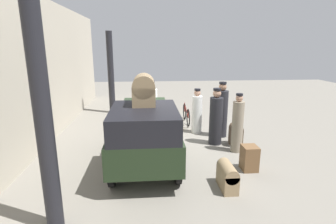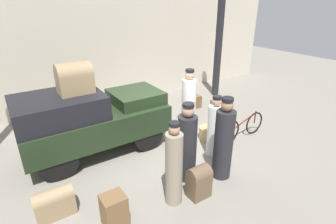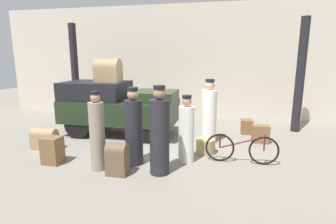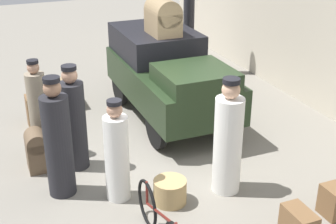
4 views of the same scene
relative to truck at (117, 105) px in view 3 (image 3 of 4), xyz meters
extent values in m
plane|color=gray|center=(1.63, -0.94, -0.95)|extent=(30.00, 30.00, 0.00)
cube|color=beige|center=(1.63, 3.13, 1.30)|extent=(16.00, 0.15, 4.50)
cylinder|color=black|center=(-2.33, 1.54, 0.89)|extent=(0.28, 0.28, 3.67)
cylinder|color=black|center=(5.70, 1.54, 0.89)|extent=(0.28, 0.28, 3.67)
cylinder|color=black|center=(1.22, 0.73, -0.54)|extent=(0.83, 0.12, 0.83)
cylinder|color=black|center=(1.22, -0.73, -0.54)|extent=(0.83, 0.12, 0.83)
cylinder|color=black|center=(-0.99, 0.73, -0.54)|extent=(0.83, 0.12, 0.83)
cylinder|color=black|center=(-0.99, -0.73, -0.54)|extent=(0.83, 0.12, 0.83)
cube|color=black|center=(0.12, 0.00, -0.18)|extent=(3.57, 1.62, 0.69)
cube|color=black|center=(-0.69, 0.00, 0.44)|extent=(1.96, 1.49, 0.56)
cube|color=black|center=(1.28, 0.00, 0.32)|extent=(1.25, 1.27, 0.31)
torus|color=black|center=(4.27, -1.65, -0.61)|extent=(0.68, 0.04, 0.68)
torus|color=black|center=(3.28, -1.65, -0.61)|extent=(0.68, 0.04, 0.68)
cylinder|color=#591914|center=(3.77, -1.65, -0.45)|extent=(1.00, 0.04, 0.37)
cylinder|color=#591914|center=(3.28, -1.65, -0.44)|extent=(0.04, 0.04, 0.35)
cylinder|color=#591914|center=(4.27, -1.65, -0.42)|extent=(0.04, 0.04, 0.38)
cylinder|color=tan|center=(2.91, -1.16, -0.77)|extent=(0.49, 0.49, 0.37)
cylinder|color=#232328|center=(1.35, -2.21, -0.20)|extent=(0.41, 0.41, 1.50)
sphere|color=tan|center=(1.35, -2.21, 0.67)|extent=(0.25, 0.25, 0.25)
cylinder|color=black|center=(1.35, -2.21, 0.80)|extent=(0.24, 0.24, 0.07)
cylinder|color=#232328|center=(2.04, -2.58, -0.16)|extent=(0.41, 0.41, 1.59)
sphere|color=#936B51|center=(2.04, -2.58, 0.76)|extent=(0.26, 0.26, 0.26)
cylinder|color=black|center=(2.04, -2.58, 0.89)|extent=(0.24, 0.24, 0.07)
cylinder|color=white|center=(2.50, -1.83, -0.29)|extent=(0.36, 0.36, 1.33)
sphere|color=tan|center=(2.50, -1.83, 0.49)|extent=(0.23, 0.23, 0.23)
cylinder|color=black|center=(2.50, -1.83, 0.61)|extent=(0.21, 0.21, 0.06)
cylinder|color=gray|center=(0.68, -2.67, -0.20)|extent=(0.33, 0.33, 1.50)
sphere|color=tan|center=(0.68, -2.67, 0.65)|extent=(0.20, 0.20, 0.20)
cylinder|color=black|center=(0.68, -2.67, 0.76)|extent=(0.19, 0.19, 0.06)
cylinder|color=white|center=(2.92, -0.23, -0.19)|extent=(0.43, 0.43, 1.53)
sphere|color=tan|center=(2.92, -0.23, 0.71)|extent=(0.27, 0.27, 0.27)
cylinder|color=black|center=(2.92, -0.23, 0.84)|extent=(0.25, 0.25, 0.07)
cube|color=#937A56|center=(-1.34, -1.78, -0.74)|extent=(0.69, 0.31, 0.42)
cylinder|color=#937A56|center=(-1.34, -1.78, -0.53)|extent=(0.69, 0.31, 0.31)
cube|color=brown|center=(4.40, 0.01, -0.70)|extent=(0.49, 0.28, 0.51)
cube|color=brown|center=(4.09, 0.92, -0.72)|extent=(0.36, 0.43, 0.46)
cube|color=brown|center=(1.19, -2.83, -0.69)|extent=(0.43, 0.34, 0.53)
cylinder|color=brown|center=(1.19, -2.83, -0.43)|extent=(0.43, 0.34, 0.34)
cube|color=brown|center=(-0.52, -2.59, -0.64)|extent=(0.41, 0.37, 0.63)
cube|color=#937A56|center=(-0.24, 0.00, 0.95)|extent=(0.77, 0.53, 0.45)
cylinder|color=#937A56|center=(-0.24, 0.00, 1.18)|extent=(0.77, 0.53, 0.53)
camera|label=1|loc=(-6.38, -0.07, 2.09)|focal=28.00mm
camera|label=2|loc=(-1.65, -6.00, 2.76)|focal=28.00mm
camera|label=3|loc=(3.32, -7.65, 1.47)|focal=28.00mm
camera|label=4|loc=(8.28, -3.40, 3.13)|focal=50.00mm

